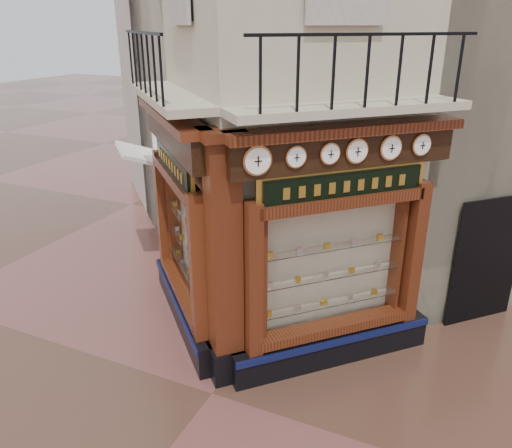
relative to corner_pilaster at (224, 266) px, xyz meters
The scene contains 16 objects.
ground 2.01m from the corner_pilaster, 90.00° to the right, with size 80.00×80.00×0.00m, color #4F3124.
neighbour_left 9.21m from the corner_pilaster, 106.93° to the left, with size 8.00×8.00×11.00m, color beige.
neighbour_right 9.21m from the corner_pilaster, 73.07° to the left, with size 8.00×8.00×11.00m, color beige.
shopfront_left 1.77m from the corner_pilaster, 142.77° to the left, with size 2.86×2.86×3.98m.
shopfront_right 1.77m from the corner_pilaster, 37.23° to the left, with size 2.86×2.86×3.98m.
corner_pilaster is the anchor object (origin of this frame).
balcony 2.47m from the corner_pilaster, 90.00° to the left, with size 5.94×2.97×1.03m.
clock_a 1.76m from the corner_pilaster, ahead, with size 0.32×0.32×0.41m.
clock_b 1.95m from the corner_pilaster, 19.83° to the left, with size 0.25×0.25×0.31m.
clock_c 2.24m from the corner_pilaster, 28.27° to the left, with size 0.25×0.25×0.31m.
clock_d 2.53m from the corner_pilaster, 31.96° to the left, with size 0.29×0.29×0.36m.
clock_e 2.96m from the corner_pilaster, 34.92° to the left, with size 0.29×0.29×0.37m.
clock_f 3.40m from the corner_pilaster, 36.72° to the left, with size 0.27×0.27×0.33m.
awning 4.97m from the corner_pilaster, 141.28° to the left, with size 1.52×0.91×0.08m, color white, non-canonical shape.
signboard_left 2.12m from the corner_pilaster, 145.25° to the left, with size 1.89×1.89×0.50m.
signboard_right 2.12m from the corner_pilaster, 34.75° to the left, with size 1.98×1.98×0.53m.
Camera 1 is at (3.14, -5.30, 5.27)m, focal length 35.00 mm.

